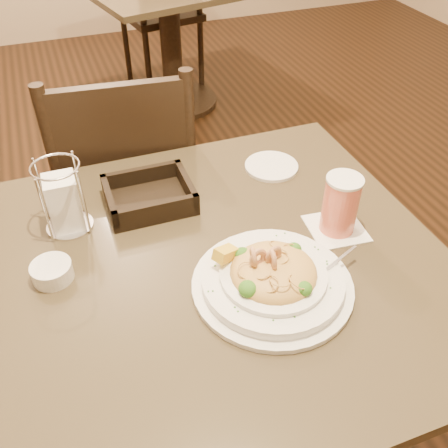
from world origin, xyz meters
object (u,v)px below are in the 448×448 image
object	(u,v)px
napkin_caddy	(64,201)
butter_ramekin	(52,272)
bread_basket	(150,197)
side_plate	(271,166)
dining_chair_far	(163,8)
background_table	(169,22)
pasta_bowl	(272,277)
main_table	(227,328)
dining_chair_near	(129,190)
drink_glass	(340,205)

from	to	relation	value
napkin_caddy	butter_ramekin	size ratio (longest dim) A/B	2.03
bread_basket	side_plate	xyz separation A→B (m)	(0.33, 0.04, -0.02)
dining_chair_far	napkin_caddy	xyz separation A→B (m)	(-0.76, -2.14, 0.29)
side_plate	butter_ramekin	bearing A→B (deg)	-159.81
background_table	pasta_bowl	xyz separation A→B (m)	(-0.39, -2.22, 0.25)
napkin_caddy	butter_ramekin	distance (m)	0.17
dining_chair_far	butter_ramekin	world-z (taller)	dining_chair_far
main_table	side_plate	distance (m)	0.43
main_table	pasta_bowl	distance (m)	0.28
dining_chair_far	butter_ramekin	size ratio (longest dim) A/B	11.56
main_table	dining_chair_far	xyz separation A→B (m)	(0.47, 2.36, 0.00)
dining_chair_near	bread_basket	world-z (taller)	dining_chair_near
napkin_caddy	butter_ramekin	xyz separation A→B (m)	(-0.05, -0.15, -0.05)
dining_chair_far	napkin_caddy	world-z (taller)	dining_chair_far
dining_chair_far	drink_glass	distance (m)	2.38
dining_chair_far	side_plate	world-z (taller)	dining_chair_far
dining_chair_far	bread_basket	distance (m)	2.22
main_table	dining_chair_near	distance (m)	0.63
dining_chair_far	side_plate	xyz separation A→B (m)	(-0.24, -2.09, 0.23)
bread_basket	napkin_caddy	distance (m)	0.19
bread_basket	main_table	bearing A→B (deg)	-66.21
main_table	napkin_caddy	world-z (taller)	napkin_caddy
bread_basket	butter_ramekin	size ratio (longest dim) A/B	2.44
dining_chair_near	side_plate	bearing A→B (deg)	139.94
main_table	dining_chair_near	bearing A→B (deg)	99.58
drink_glass	bread_basket	size ratio (longest dim) A/B	0.69
dining_chair_far	drink_glass	world-z (taller)	dining_chair_far
background_table	side_plate	size ratio (longest dim) A/B	7.84
dining_chair_far	drink_glass	xyz separation A→B (m)	(-0.21, -2.36, 0.29)
bread_basket	side_plate	bearing A→B (deg)	6.97
background_table	napkin_caddy	size ratio (longest dim) A/B	6.59
side_plate	dining_chair_far	bearing A→B (deg)	83.34
bread_basket	background_table	bearing A→B (deg)	73.81
dining_chair_near	drink_glass	size ratio (longest dim) A/B	6.86
dining_chair_near	side_plate	size ratio (longest dim) A/B	6.78
background_table	side_plate	bearing A→B (deg)	-96.70
dining_chair_far	bread_basket	world-z (taller)	dining_chair_far
side_plate	pasta_bowl	bearing A→B (deg)	-114.23
pasta_bowl	bread_basket	distance (m)	0.37
background_table	pasta_bowl	size ratio (longest dim) A/B	3.12
bread_basket	butter_ramekin	world-z (taller)	bread_basket
napkin_caddy	side_plate	size ratio (longest dim) A/B	1.19
pasta_bowl	background_table	bearing A→B (deg)	80.11
napkin_caddy	butter_ramekin	bearing A→B (deg)	-108.49
pasta_bowl	napkin_caddy	distance (m)	0.47
background_table	dining_chair_far	distance (m)	0.25
main_table	side_plate	size ratio (longest dim) A/B	6.57
butter_ramekin	napkin_caddy	bearing A→B (deg)	71.51
pasta_bowl	bread_basket	xyz separation A→B (m)	(-0.16, 0.34, -0.01)
pasta_bowl	bread_basket	size ratio (longest dim) A/B	1.75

